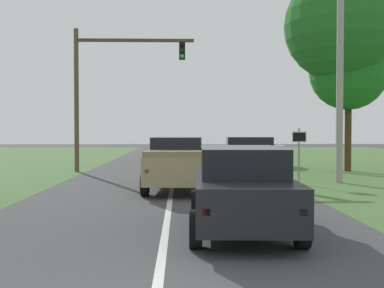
{
  "coord_description": "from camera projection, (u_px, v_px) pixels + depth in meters",
  "views": [
    {
      "loc": [
        0.32,
        -4.8,
        2.2
      ],
      "look_at": [
        0.91,
        19.42,
        1.51
      ],
      "focal_mm": 45.19,
      "sensor_mm": 36.0,
      "label": 1
    }
  ],
  "objects": [
    {
      "name": "ground_plane",
      "position": [
        171.0,
        194.0,
        16.55
      ],
      "size": [
        120.0,
        120.0,
        0.0
      ],
      "primitive_type": "plane",
      "color": "#424244"
    },
    {
      "name": "extra_tree_1",
      "position": [
        349.0,
        71.0,
        25.66
      ],
      "size": [
        4.14,
        4.14,
        7.42
      ],
      "color": "#4C351E",
      "rests_on": "ground_plane"
    },
    {
      "name": "pickup_truck_lead",
      "position": [
        178.0,
        163.0,
        17.59
      ],
      "size": [
        2.47,
        5.48,
        1.95
      ],
      "color": "tan",
      "rests_on": "ground_plane"
    },
    {
      "name": "keep_moving_sign",
      "position": [
        299.0,
        148.0,
        19.57
      ],
      "size": [
        0.6,
        0.09,
        2.28
      ],
      "color": "gray",
      "rests_on": "ground_plane"
    },
    {
      "name": "crossing_suv_far",
      "position": [
        246.0,
        151.0,
        29.48
      ],
      "size": [
        4.61,
        2.29,
        1.78
      ],
      "color": "silver",
      "rests_on": "ground_plane"
    },
    {
      "name": "utility_pole_right",
      "position": [
        340.0,
        72.0,
        20.01
      ],
      "size": [
        0.28,
        0.28,
        9.21
      ],
      "primitive_type": "cylinder",
      "color": "#9E998E",
      "rests_on": "ground_plane"
    },
    {
      "name": "traffic_light",
      "position": [
        107.0,
        79.0,
        25.45
      ],
      "size": [
        6.32,
        0.4,
        7.54
      ],
      "color": "brown",
      "rests_on": "ground_plane"
    },
    {
      "name": "red_suv_near",
      "position": [
        241.0,
        187.0,
        10.51
      ],
      "size": [
        2.34,
        4.9,
        1.83
      ],
      "color": "black",
      "rests_on": "ground_plane"
    },
    {
      "name": "oak_tree_right",
      "position": [
        340.0,
        26.0,
        25.01
      ],
      "size": [
        5.79,
        5.79,
        10.53
      ],
      "color": "#4C351E",
      "rests_on": "ground_plane"
    }
  ]
}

